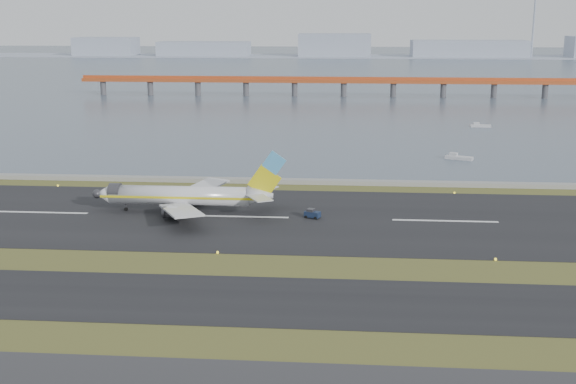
{
  "coord_description": "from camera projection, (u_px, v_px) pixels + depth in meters",
  "views": [
    {
      "loc": [
        20.35,
        -104.3,
        37.99
      ],
      "look_at": [
        10.52,
        22.0,
        7.17
      ],
      "focal_mm": 45.0,
      "sensor_mm": 36.0,
      "label": 1
    }
  ],
  "objects": [
    {
      "name": "runway_strip",
      "position": [
        237.0,
        217.0,
        140.6
      ],
      "size": [
        1000.0,
        45.0,
        0.1
      ],
      "primitive_type": "cube",
      "color": "black",
      "rests_on": "ground"
    },
    {
      "name": "workboat_far",
      "position": [
        480.0,
        126.0,
        255.13
      ],
      "size": [
        7.17,
        2.79,
        1.7
      ],
      "rotation": [
        0.0,
        0.0,
        -0.09
      ],
      "color": "#BCBCC1",
      "rests_on": "ground"
    },
    {
      "name": "bay_water",
      "position": [
        318.0,
        67.0,
        557.17
      ],
      "size": [
        1400.0,
        800.0,
        1.3
      ],
      "primitive_type": "cube",
      "color": "#404B5C",
      "rests_on": "ground"
    },
    {
      "name": "seawall",
      "position": [
        256.0,
        181.0,
        169.56
      ],
      "size": [
        1000.0,
        2.5,
        1.0
      ],
      "primitive_type": "cube",
      "color": "gray",
      "rests_on": "ground"
    },
    {
      "name": "airliner",
      "position": [
        187.0,
        196.0,
        142.97
      ],
      "size": [
        38.52,
        32.89,
        12.8
      ],
      "color": "silver",
      "rests_on": "ground"
    },
    {
      "name": "red_pier",
      "position": [
        344.0,
        82.0,
        350.5
      ],
      "size": [
        260.0,
        5.0,
        10.2
      ],
      "color": "#B0471E",
      "rests_on": "ground"
    },
    {
      "name": "taxiway_strip",
      "position": [
        193.0,
        298.0,
        99.91
      ],
      "size": [
        1000.0,
        18.0,
        0.1
      ],
      "primitive_type": "cube",
      "color": "black",
      "rests_on": "ground"
    },
    {
      "name": "ground",
      "position": [
        209.0,
        269.0,
        111.55
      ],
      "size": [
        1000.0,
        1000.0,
        0.0
      ],
      "primitive_type": "plane",
      "color": "#364518",
      "rests_on": "ground"
    },
    {
      "name": "pushback_tug",
      "position": [
        312.0,
        214.0,
        139.5
      ],
      "size": [
        3.35,
        2.66,
        1.88
      ],
      "rotation": [
        0.0,
        0.0,
        -0.4
      ],
      "color": "#15223C",
      "rests_on": "ground"
    },
    {
      "name": "far_shoreline",
      "position": [
        338.0,
        50.0,
        709.7
      ],
      "size": [
        1400.0,
        80.0,
        60.5
      ],
      "color": "#97A0B3",
      "rests_on": "ground"
    },
    {
      "name": "workboat_near",
      "position": [
        458.0,
        157.0,
        197.25
      ],
      "size": [
        7.71,
        5.01,
        1.8
      ],
      "rotation": [
        0.0,
        0.0,
        -0.4
      ],
      "color": "#BCBCC1",
      "rests_on": "ground"
    }
  ]
}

